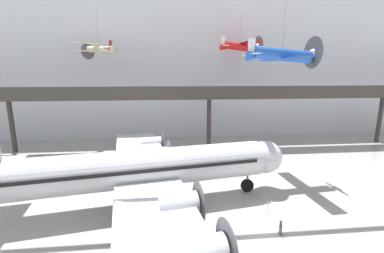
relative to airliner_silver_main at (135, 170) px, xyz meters
name	(u,v)px	position (x,y,z in m)	size (l,w,h in m)	color
ground_plane	(257,229)	(9.73, -4.56, -3.50)	(260.00, 260.00, 0.00)	#9E9B96
hangar_back_wall	(202,68)	(9.73, 27.02, 9.46)	(140.00, 3.00, 25.91)	silver
mezzanine_walkway	(210,96)	(9.73, 17.75, 4.89)	(110.00, 3.20, 10.05)	#38332D
airliner_silver_main	(135,170)	(0.00, 0.00, 0.00)	(29.59, 33.95, 10.01)	silver
suspended_plane_blue_trainer	(282,55)	(15.34, 5.46, 10.33)	(7.97, 9.76, 8.77)	#1E4CAD
suspended_plane_cream_biplane	(99,49)	(-7.32, 20.37, 12.08)	(5.95, 6.40, 7.11)	beige
suspended_plane_red_highwing	(241,46)	(15.08, 20.53, 12.72)	(7.28, 8.77, 6.35)	red
stanchion_barrier	(267,210)	(11.35, -2.47, -3.17)	(0.36, 0.36, 1.08)	#B2B5BA
info_sign_pedestal	(281,229)	(11.17, -5.42, -3.04)	(0.24, 0.77, 1.24)	#4C4C51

